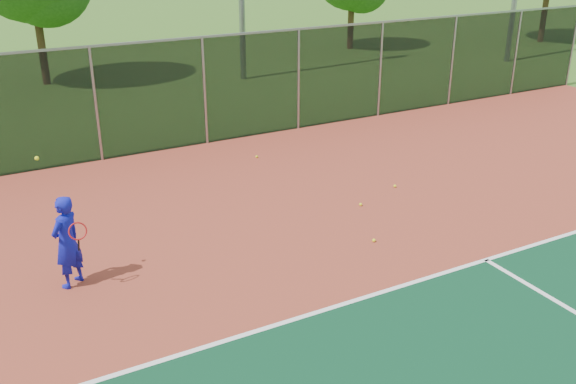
{
  "coord_description": "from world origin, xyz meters",
  "views": [
    {
      "loc": [
        -6.3,
        -4.54,
        5.86
      ],
      "look_at": [
        -1.14,
        5.0,
        1.3
      ],
      "focal_mm": 40.0,
      "sensor_mm": 36.0,
      "label": 1
    }
  ],
  "objects": [
    {
      "name": "court_apron",
      "position": [
        0.0,
        2.0,
        0.01
      ],
      "size": [
        30.0,
        20.0,
        0.02
      ],
      "primitive_type": "cube",
      "color": "#9C3B27",
      "rests_on": "ground"
    },
    {
      "name": "practice_ball_2",
      "position": [
        2.69,
        6.71,
        0.06
      ],
      "size": [
        0.07,
        0.07,
        0.07
      ],
      "primitive_type": "sphere",
      "color": "yellow",
      "rests_on": "court_apron"
    },
    {
      "name": "practice_ball_3",
      "position": [
        1.35,
        6.2,
        0.06
      ],
      "size": [
        0.07,
        0.07,
        0.07
      ],
      "primitive_type": "sphere",
      "color": "yellow",
      "rests_on": "court_apron"
    },
    {
      "name": "tennis_player",
      "position": [
        -4.99,
        5.8,
        0.86
      ],
      "size": [
        0.72,
        0.76,
        2.39
      ],
      "color": "#1116A5",
      "rests_on": "court_apron"
    },
    {
      "name": "practice_ball_4",
      "position": [
        0.69,
        10.17,
        0.06
      ],
      "size": [
        0.07,
        0.07,
        0.07
      ],
      "primitive_type": "sphere",
      "color": "yellow",
      "rests_on": "court_apron"
    },
    {
      "name": "practice_ball_0",
      "position": [
        0.59,
        4.62,
        0.06
      ],
      "size": [
        0.07,
        0.07,
        0.07
      ],
      "primitive_type": "sphere",
      "color": "yellow",
      "rests_on": "court_apron"
    },
    {
      "name": "fence_back",
      "position": [
        0.0,
        12.0,
        1.56
      ],
      "size": [
        30.0,
        0.06,
        3.03
      ],
      "color": "black",
      "rests_on": "court_apron"
    }
  ]
}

